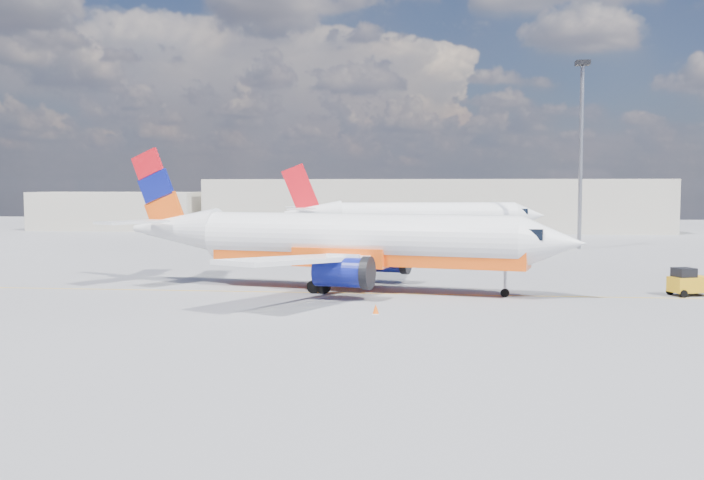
# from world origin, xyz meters

# --- Properties ---
(ground) EXTENTS (240.00, 240.00, 0.00)m
(ground) POSITION_xyz_m (0.00, 0.00, 0.00)
(ground) COLOR #5C5C61
(ground) RESTS_ON ground
(taxi_line) EXTENTS (70.00, 0.15, 0.01)m
(taxi_line) POSITION_xyz_m (0.00, 3.00, 0.01)
(taxi_line) COLOR gold
(taxi_line) RESTS_ON ground
(terminal_main) EXTENTS (70.00, 14.00, 8.00)m
(terminal_main) POSITION_xyz_m (5.00, 75.00, 4.00)
(terminal_main) COLOR beige
(terminal_main) RESTS_ON ground
(terminal_annex) EXTENTS (26.00, 10.00, 6.00)m
(terminal_annex) POSITION_xyz_m (-45.00, 72.00, 3.00)
(terminal_annex) COLOR beige
(terminal_annex) RESTS_ON ground
(main_jet) EXTENTS (32.89, 25.26, 9.92)m
(main_jet) POSITION_xyz_m (-0.22, 4.70, 3.31)
(main_jet) COLOR white
(main_jet) RESTS_ON ground
(second_jet) EXTENTS (32.03, 24.63, 9.67)m
(second_jet) POSITION_xyz_m (3.78, 46.00, 3.22)
(second_jet) COLOR white
(second_jet) RESTS_ON ground
(gse_tug) EXTENTS (2.86, 2.32, 1.81)m
(gse_tug) POSITION_xyz_m (22.14, 4.29, 0.86)
(gse_tug) COLOR black
(gse_tug) RESTS_ON ground
(traffic_cone) EXTENTS (0.41, 0.41, 0.57)m
(traffic_cone) POSITION_xyz_m (2.76, -5.24, 0.28)
(traffic_cone) COLOR white
(traffic_cone) RESTS_ON ground
(floodlight_mast) EXTENTS (1.51, 1.51, 20.73)m
(floodlight_mast) POSITION_xyz_m (21.56, 41.46, 12.42)
(floodlight_mast) COLOR gray
(floodlight_mast) RESTS_ON ground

